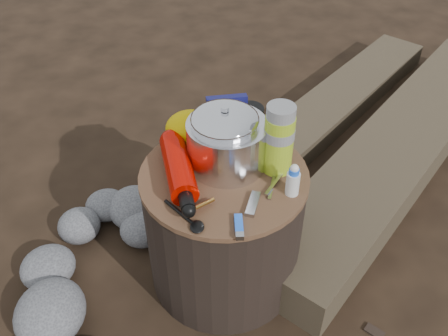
{
  "coord_description": "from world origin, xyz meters",
  "views": [
    {
      "loc": [
        -0.05,
        -1.09,
        1.41
      ],
      "look_at": [
        0.0,
        0.0,
        0.48
      ],
      "focal_mm": 39.9,
      "sensor_mm": 36.0,
      "label": 1
    }
  ],
  "objects_px": {
    "fuel_bottle": "(178,167)",
    "thermos": "(279,139)",
    "travel_mug": "(249,125)",
    "stump": "(224,227)",
    "log_main": "(401,147)",
    "camping_pot": "(225,138)"
  },
  "relations": [
    {
      "from": "camping_pot",
      "to": "travel_mug",
      "type": "xyz_separation_m",
      "value": [
        0.08,
        0.1,
        -0.03
      ]
    },
    {
      "from": "stump",
      "to": "camping_pot",
      "type": "xyz_separation_m",
      "value": [
        0.0,
        0.05,
        0.32
      ]
    },
    {
      "from": "thermos",
      "to": "travel_mug",
      "type": "height_order",
      "value": "thermos"
    },
    {
      "from": "thermos",
      "to": "travel_mug",
      "type": "distance_m",
      "value": 0.16
    },
    {
      "from": "fuel_bottle",
      "to": "travel_mug",
      "type": "relative_size",
      "value": 2.65
    },
    {
      "from": "stump",
      "to": "thermos",
      "type": "xyz_separation_m",
      "value": [
        0.16,
        0.02,
        0.34
      ]
    },
    {
      "from": "log_main",
      "to": "travel_mug",
      "type": "relative_size",
      "value": 16.05
    },
    {
      "from": "fuel_bottle",
      "to": "thermos",
      "type": "height_order",
      "value": "thermos"
    },
    {
      "from": "camping_pot",
      "to": "fuel_bottle",
      "type": "distance_m",
      "value": 0.16
    },
    {
      "from": "stump",
      "to": "fuel_bottle",
      "type": "xyz_separation_m",
      "value": [
        -0.13,
        -0.01,
        0.27
      ]
    },
    {
      "from": "camping_pot",
      "to": "fuel_bottle",
      "type": "xyz_separation_m",
      "value": [
        -0.14,
        -0.06,
        -0.06
      ]
    },
    {
      "from": "stump",
      "to": "fuel_bottle",
      "type": "relative_size",
      "value": 1.54
    },
    {
      "from": "stump",
      "to": "travel_mug",
      "type": "height_order",
      "value": "travel_mug"
    },
    {
      "from": "camping_pot",
      "to": "thermos",
      "type": "bearing_deg",
      "value": -11.99
    },
    {
      "from": "thermos",
      "to": "log_main",
      "type": "bearing_deg",
      "value": 40.46
    },
    {
      "from": "fuel_bottle",
      "to": "thermos",
      "type": "distance_m",
      "value": 0.3
    },
    {
      "from": "camping_pot",
      "to": "travel_mug",
      "type": "relative_size",
      "value": 1.56
    },
    {
      "from": "camping_pot",
      "to": "thermos",
      "type": "relative_size",
      "value": 0.88
    },
    {
      "from": "stump",
      "to": "log_main",
      "type": "height_order",
      "value": "stump"
    },
    {
      "from": "travel_mug",
      "to": "thermos",
      "type": "bearing_deg",
      "value": -62.95
    },
    {
      "from": "log_main",
      "to": "travel_mug",
      "type": "bearing_deg",
      "value": -109.03
    },
    {
      "from": "camping_pot",
      "to": "thermos",
      "type": "xyz_separation_m",
      "value": [
        0.15,
        -0.03,
        0.01
      ]
    }
  ]
}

